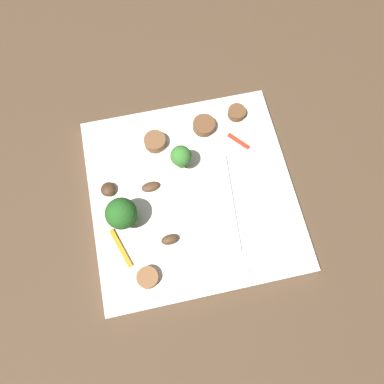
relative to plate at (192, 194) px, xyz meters
The scene contains 14 objects.
ground_plane 0.01m from the plate, ahead, with size 1.40×1.40×0.00m, color #4C3826.
plate is the anchor object (origin of this frame).
fork 0.08m from the plate, 40.69° to the left, with size 0.18×0.03×0.00m.
broccoli_floret_0 0.11m from the plate, 77.70° to the right, with size 0.04×0.04×0.06m.
broccoli_floret_1 0.06m from the plate, behind, with size 0.03×0.03×0.05m.
sausage_slice_0 0.15m from the plate, 139.47° to the left, with size 0.03×0.03×0.01m, color brown.
sausage_slice_1 0.11m from the plate, 157.99° to the left, with size 0.03×0.03×0.01m, color brown.
sausage_slice_2 0.10m from the plate, 156.49° to the right, with size 0.03×0.03×0.02m, color brown.
sausage_slice_3 0.14m from the plate, 37.77° to the right, with size 0.03×0.03×0.01m, color brown.
mushroom_0 0.12m from the plate, 103.08° to the right, with size 0.02×0.02×0.01m, color #422B19.
mushroom_1 0.08m from the plate, 35.33° to the right, with size 0.02×0.01×0.01m, color #4C331E.
mushroom_2 0.06m from the plate, 108.54° to the right, with size 0.03×0.01×0.01m, color #4C331E.
pepper_strip_0 0.11m from the plate, 126.72° to the left, with size 0.04×0.01×0.00m, color red.
pepper_strip_1 0.13m from the plate, 62.03° to the right, with size 0.06×0.01×0.00m, color orange.
Camera 1 is at (0.17, -0.04, 0.51)m, focal length 33.50 mm.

